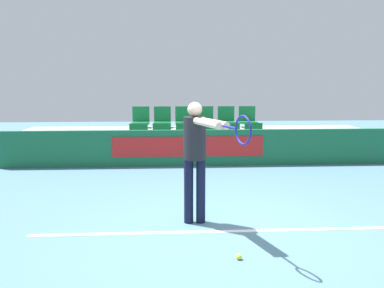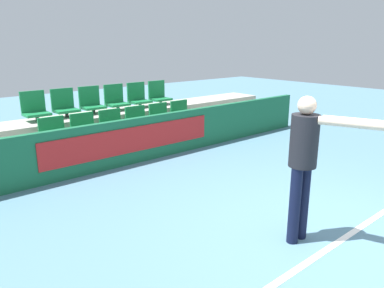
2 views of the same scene
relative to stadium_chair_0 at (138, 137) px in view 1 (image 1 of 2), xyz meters
name	(u,v)px [view 1 (image 1 of 2)]	position (x,y,z in m)	size (l,w,h in m)	color
ground_plane	(221,232)	(1.48, -4.72, -0.62)	(30.00, 30.00, 0.00)	slate
court_baseline	(221,231)	(1.48, -4.72, -0.61)	(5.05, 0.08, 0.01)	white
barrier_wall	(198,148)	(1.47, -0.64, -0.18)	(9.37, 0.14, 0.87)	#19603D
bleacher_tier_front	(197,154)	(1.48, -0.12, -0.43)	(8.97, 0.87, 0.38)	#ADA89E
bleacher_tier_middle	(195,141)	(1.48, 0.75, -0.24)	(8.97, 0.87, 0.76)	#ADA89E
stadium_chair_0	(138,137)	(0.00, 0.00, 0.00)	(0.47, 0.37, 0.57)	#333333
stadium_chair_1	(162,137)	(0.59, 0.00, 0.00)	(0.47, 0.37, 0.57)	#333333
stadium_chair_2	(185,137)	(1.18, 0.00, 0.00)	(0.47, 0.37, 0.57)	#333333
stadium_chair_3	(208,137)	(1.77, 0.00, 0.00)	(0.47, 0.37, 0.57)	#333333
stadium_chair_4	(231,136)	(2.36, 0.00, 0.00)	(0.47, 0.37, 0.57)	#333333
stadium_chair_5	(254,136)	(2.96, 0.00, 0.00)	(0.47, 0.37, 0.57)	#333333
stadium_chair_6	(141,119)	(0.00, 0.87, 0.38)	(0.47, 0.37, 0.57)	#333333
stadium_chair_7	(162,119)	(0.59, 0.87, 0.38)	(0.47, 0.37, 0.57)	#333333
stadium_chair_8	(184,119)	(1.18, 0.87, 0.38)	(0.47, 0.37, 0.57)	#333333
stadium_chair_9	(205,119)	(1.77, 0.87, 0.38)	(0.47, 0.37, 0.57)	#333333
stadium_chair_10	(226,118)	(2.36, 0.87, 0.38)	(0.47, 0.37, 0.57)	#333333
stadium_chair_11	(247,118)	(2.96, 0.87, 0.38)	(0.47, 0.37, 0.57)	#333333
tennis_player	(197,150)	(1.17, -4.44, 0.44)	(0.65, 1.50, 1.70)	black
tennis_ball	(239,257)	(1.57, -5.53, -0.59)	(0.07, 0.07, 0.07)	#CCDB33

